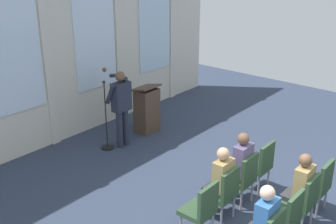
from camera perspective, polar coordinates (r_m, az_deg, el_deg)
name	(u,v)px	position (r m, az deg, el deg)	size (l,w,h in m)	color
rear_partition	(58,45)	(9.41, -14.71, 8.72)	(10.32, 0.14, 4.30)	beige
speaker	(121,103)	(9.10, -6.40, 1.17)	(0.52, 0.69, 1.71)	#232838
mic_stand	(107,134)	(9.26, -8.28, -2.97)	(0.28, 0.28, 1.55)	black
lectern	(147,109)	(9.96, -2.88, 0.37)	(0.60, 0.48, 1.16)	#4C3828
chair_r0_c0	(202,208)	(6.40, 4.59, -12.79)	(0.46, 0.44, 0.94)	#99999E
chair_r0_c1	(224,191)	(6.82, 7.57, -10.56)	(0.46, 0.44, 0.94)	#99999E
audience_r0_c1	(220,179)	(6.77, 7.04, -9.06)	(0.36, 0.39, 1.28)	#2D2D33
chair_r0_c2	(243,176)	(7.27, 10.15, -8.57)	(0.46, 0.44, 0.94)	#99999E
audience_r0_c2	(240,164)	(7.21, 9.69, -7.02)	(0.36, 0.39, 1.32)	#2D2D33
chair_r0_c3	(260,163)	(7.73, 12.41, -6.81)	(0.46, 0.44, 0.94)	#99999E
audience_r1_c0	(262,223)	(5.90, 12.62, -14.45)	(0.36, 0.39, 1.30)	#2D2D33
chair_r1_c1	(286,217)	(6.43, 15.73, -13.49)	(0.46, 0.44, 0.94)	#99999E
chair_r1_c2	(303,199)	(6.90, 17.88, -11.14)	(0.46, 0.44, 0.94)	#99999E
audience_r1_c2	(300,187)	(6.83, 17.41, -9.64)	(0.36, 0.39, 1.29)	#2D2D33
chair_r1_c3	(318,183)	(7.39, 19.72, -9.08)	(0.46, 0.44, 0.94)	#99999E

